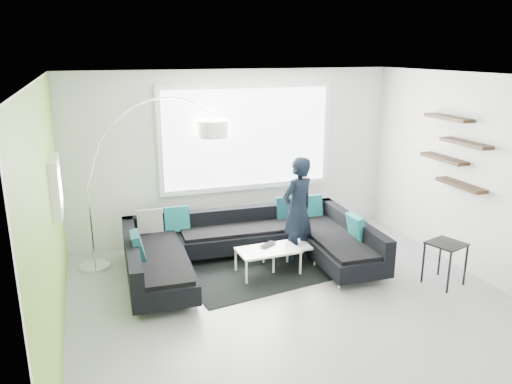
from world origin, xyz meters
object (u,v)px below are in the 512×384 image
laptop (270,246)px  sectional_sofa (250,248)px  coffee_table (279,257)px  side_table (444,264)px  person (298,210)px  arc_lamp (87,188)px

laptop → sectional_sofa: bearing=125.4°
sectional_sofa → coffee_table: size_ratio=3.19×
side_table → person: 2.16m
sectional_sofa → side_table: 2.69m
arc_lamp → person: (2.92, -0.69, -0.41)m
coffee_table → side_table: side_table is taller
side_table → laptop: side_table is taller
arc_lamp → sectional_sofa: bearing=-28.4°
person → side_table: bearing=115.5°
arc_lamp → laptop: bearing=-28.5°
arc_lamp → laptop: size_ratio=6.96×
coffee_table → laptop: size_ratio=3.17×
arc_lamp → person: size_ratio=1.52×
coffee_table → arc_lamp: bearing=158.3°
sectional_sofa → coffee_table: bearing=-14.5°
sectional_sofa → side_table: size_ratio=5.93×
coffee_table → sectional_sofa: bearing=161.1°
coffee_table → person: person is taller
person → laptop: 0.69m
sectional_sofa → laptop: sectional_sofa is taller
person → laptop: size_ratio=4.59×
sectional_sofa → coffee_table: 0.45m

